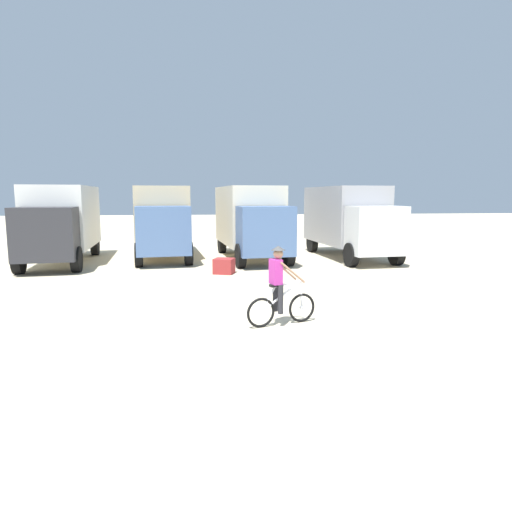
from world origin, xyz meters
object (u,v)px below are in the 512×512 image
(box_truck_cream_rv, at_px, (251,218))
(box_truck_grey_hauler, at_px, (349,218))
(box_truck_white_box, at_px, (61,220))
(box_truck_tan_camper, at_px, (162,218))
(supply_crate, at_px, (224,266))
(cyclist_orange_shirt, at_px, (280,289))

(box_truck_cream_rv, relative_size, box_truck_grey_hauler, 1.01)
(box_truck_white_box, height_order, box_truck_cream_rv, same)
(box_truck_tan_camper, bearing_deg, box_truck_cream_rv, -10.88)
(box_truck_tan_camper, xyz_separation_m, supply_crate, (2.69, -4.83, -1.59))
(cyclist_orange_shirt, bearing_deg, box_truck_tan_camper, 107.05)
(box_truck_tan_camper, height_order, cyclist_orange_shirt, box_truck_tan_camper)
(box_truck_cream_rv, bearing_deg, box_truck_white_box, -177.28)
(box_truck_grey_hauler, height_order, cyclist_orange_shirt, box_truck_grey_hauler)
(box_truck_white_box, xyz_separation_m, box_truck_cream_rv, (8.33, 0.40, 0.00))
(box_truck_tan_camper, height_order, box_truck_grey_hauler, same)
(box_truck_white_box, relative_size, cyclist_orange_shirt, 3.81)
(box_truck_tan_camper, xyz_separation_m, cyclist_orange_shirt, (3.59, -11.71, -1.03))
(box_truck_cream_rv, xyz_separation_m, supply_crate, (-1.46, -4.03, -1.59))
(box_truck_white_box, height_order, supply_crate, box_truck_white_box)
(supply_crate, bearing_deg, box_truck_grey_hauler, 31.56)
(box_truck_grey_hauler, xyz_separation_m, cyclist_orange_shirt, (-5.20, -10.63, -1.03))
(box_truck_tan_camper, bearing_deg, box_truck_white_box, -164.08)
(box_truck_cream_rv, height_order, supply_crate, box_truck_cream_rv)
(box_truck_white_box, bearing_deg, cyclist_orange_shirt, -53.53)
(cyclist_orange_shirt, xyz_separation_m, supply_crate, (-0.90, 6.88, -0.56))
(supply_crate, bearing_deg, box_truck_white_box, 152.10)
(box_truck_white_box, distance_m, box_truck_grey_hauler, 12.97)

